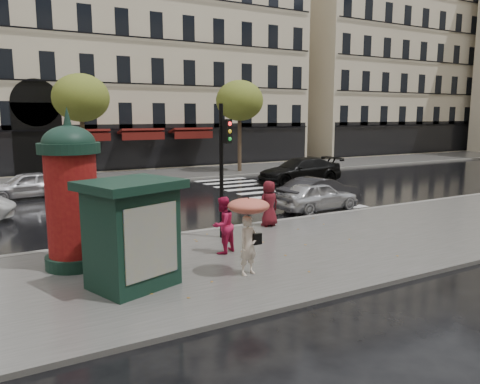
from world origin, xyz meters
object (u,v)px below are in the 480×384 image
car_silver (317,196)px  car_darkgrey (320,192)px  morris_column (71,192)px  car_black (299,171)px  traffic_light (223,158)px  woman_red (223,225)px  newsstand (132,233)px  car_far_silver (27,185)px  man_burgundy (269,203)px  woman_umbrella (249,223)px

car_silver → car_darkgrey: 0.84m
morris_column → car_black: size_ratio=0.78×
traffic_light → car_silver: traffic_light is taller
woman_red → car_darkgrey: size_ratio=0.40×
car_darkgrey → traffic_light: bearing=107.7°
woman_red → traffic_light: traffic_light is taller
car_silver → car_black: bearing=-33.5°
traffic_light → newsstand: (-3.95, -2.92, -1.36)m
woman_red → car_darkgrey: 8.68m
car_far_silver → car_darkgrey: bearing=44.0°
man_burgundy → car_black: (7.99, 8.90, -0.17)m
car_far_silver → woman_umbrella: bearing=6.1°
woman_red → woman_umbrella: bearing=56.4°
man_burgundy → morris_column: morris_column is taller
woman_red → car_black: 15.68m
morris_column → car_far_silver: size_ratio=1.08×
car_black → morris_column: bearing=-54.1°
woman_umbrella → man_burgundy: bearing=51.6°
woman_umbrella → newsstand: size_ratio=0.79×
woman_umbrella → morris_column: 4.77m
traffic_light → car_darkgrey: bearing=25.2°
morris_column → car_black: 18.31m
car_silver → woman_red: bearing=118.5°
car_darkgrey → car_silver: bearing=126.6°
car_darkgrey → car_black: size_ratio=0.77×
car_darkgrey → woman_umbrella: bearing=123.4°
morris_column → traffic_light: traffic_light is taller
car_darkgrey → man_burgundy: bearing=111.6°
man_burgundy → traffic_light: 2.96m
man_burgundy → newsstand: size_ratio=0.65×
man_burgundy → traffic_light: traffic_light is taller
woman_red → car_black: woman_red is taller
car_black → man_burgundy: bearing=-40.2°
newsstand → morris_column: bearing=112.7°
morris_column → car_darkgrey: size_ratio=1.02×
man_burgundy → car_black: size_ratio=0.31×
newsstand → car_far_silver: newsstand is taller
woman_umbrella → car_darkgrey: size_ratio=0.49×
newsstand → car_black: (14.16, 12.50, -0.64)m
man_burgundy → car_silver: (3.69, 1.80, -0.30)m
car_black → woman_red: bearing=-43.1°
woman_red → traffic_light: 2.54m
woman_red → man_burgundy: woman_red is taller
morris_column → woman_red: bearing=-12.0°
woman_umbrella → morris_column: bearing=142.6°
woman_umbrella → car_black: size_ratio=0.38×
car_black → car_far_silver: 15.35m
woman_red → car_silver: 7.86m
morris_column → newsstand: morris_column is taller
man_burgundy → traffic_light: (-2.22, -0.68, 1.83)m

